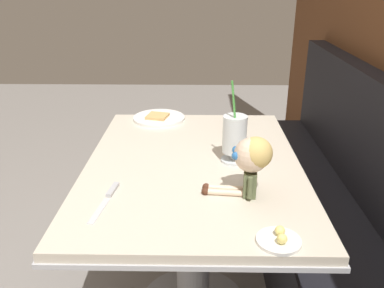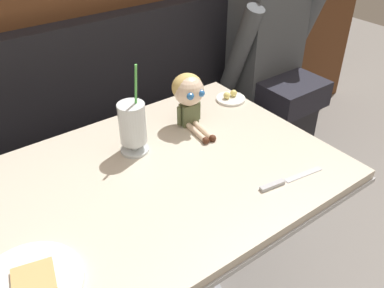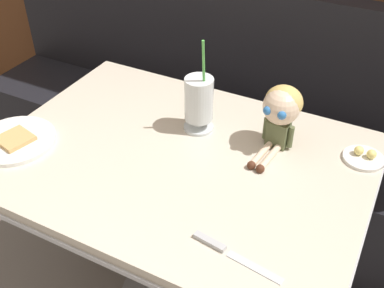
{
  "view_description": "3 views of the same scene",
  "coord_description": "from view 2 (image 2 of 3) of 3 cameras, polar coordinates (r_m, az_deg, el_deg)",
  "views": [
    {
      "loc": [
        1.38,
        0.2,
        1.4
      ],
      "look_at": [
        -0.0,
        0.18,
        0.81
      ],
      "focal_mm": 37.8,
      "sensor_mm": 36.0,
      "label": 1
    },
    {
      "loc": [
        -0.54,
        -0.7,
        1.55
      ],
      "look_at": [
        0.1,
        0.16,
        0.82
      ],
      "focal_mm": 38.71,
      "sensor_mm": 36.0,
      "label": 2
    },
    {
      "loc": [
        0.53,
        -0.75,
        1.6
      ],
      "look_at": [
        0.05,
        0.18,
        0.8
      ],
      "focal_mm": 43.25,
      "sensor_mm": 36.0,
      "label": 3
    }
  ],
  "objects": [
    {
      "name": "seated_doll",
      "position": [
        1.49,
        -0.45,
        7.02
      ],
      "size": [
        0.12,
        0.22,
        0.2
      ],
      "color": "#5B6642",
      "rests_on": "diner_table"
    },
    {
      "name": "milkshake_glass",
      "position": [
        1.36,
        -8.19,
        2.58
      ],
      "size": [
        0.1,
        0.1,
        0.32
      ],
      "color": "silver",
      "rests_on": "diner_table"
    },
    {
      "name": "diner_patron",
      "position": [
        2.33,
        10.83,
        13.44
      ],
      "size": [
        0.55,
        0.48,
        0.81
      ],
      "color": "#4C5156",
      "rests_on": "booth_bench"
    },
    {
      "name": "diner_table",
      "position": [
        1.45,
        -3.84,
        -10.0
      ],
      "size": [
        1.11,
        0.81,
        0.74
      ],
      "color": "beige",
      "rests_on": "ground"
    },
    {
      "name": "toast_plate",
      "position": [
        1.07,
        -21.45,
        -17.45
      ],
      "size": [
        0.25,
        0.25,
        0.03
      ],
      "color": "white",
      "rests_on": "diner_table"
    },
    {
      "name": "butter_knife",
      "position": [
        1.29,
        12.19,
        -5.17
      ],
      "size": [
        0.24,
        0.05,
        0.01
      ],
      "color": "silver",
      "rests_on": "diner_table"
    },
    {
      "name": "booth_bench",
      "position": [
        2.02,
        -13.52,
        -4.14
      ],
      "size": [
        2.6,
        0.48,
        1.0
      ],
      "color": "black",
      "rests_on": "ground"
    },
    {
      "name": "butter_saucer",
      "position": [
        1.72,
        5.34,
        6.36
      ],
      "size": [
        0.12,
        0.12,
        0.04
      ],
      "color": "white",
      "rests_on": "diner_table"
    }
  ]
}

